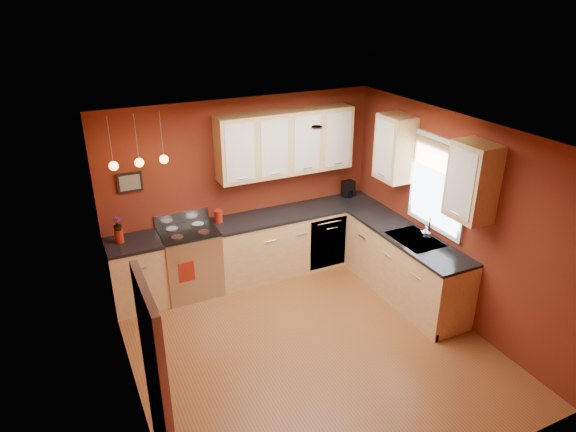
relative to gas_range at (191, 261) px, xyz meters
name	(u,v)px	position (x,y,z in m)	size (l,w,h in m)	color
floor	(309,346)	(0.92, -1.80, -0.48)	(4.20, 4.20, 0.00)	brown
ceiling	(314,135)	(0.92, -1.80, 2.12)	(4.00, 4.20, 0.02)	beige
wall_back	(243,189)	(0.92, 0.30, 0.82)	(4.00, 0.02, 2.60)	maroon
wall_front	(440,368)	(0.92, -3.90, 0.82)	(4.00, 0.02, 2.60)	maroon
wall_left	(124,293)	(-1.08, -1.80, 0.82)	(0.02, 4.20, 2.60)	maroon
wall_right	(452,218)	(2.92, -1.80, 0.82)	(0.02, 4.20, 2.60)	maroon
base_cabinets_back_left	(137,275)	(-0.73, 0.00, -0.03)	(0.70, 0.60, 0.90)	#E8C07C
base_cabinets_back_right	(297,240)	(1.65, 0.00, -0.03)	(2.54, 0.60, 0.90)	#E8C07C
base_cabinets_right	(404,266)	(2.62, -1.35, -0.03)	(0.60, 2.10, 0.90)	#E8C07C
counter_back_left	(133,243)	(-0.73, 0.00, 0.44)	(0.70, 0.62, 0.04)	black
counter_back_right	(297,212)	(1.65, 0.00, 0.44)	(2.54, 0.62, 0.04)	black
counter_right	(408,236)	(2.62, -1.35, 0.44)	(0.62, 2.10, 0.04)	black
gas_range	(191,261)	(0.00, 0.00, 0.00)	(0.76, 0.64, 1.11)	#BCBCC1
dishwasher_front	(328,243)	(2.02, -0.29, -0.03)	(0.60, 0.02, 0.80)	#BCBCC1
sink	(415,241)	(2.62, -1.50, 0.43)	(0.50, 0.70, 0.33)	gray
window	(438,182)	(2.89, -1.50, 1.21)	(0.06, 1.02, 1.22)	white
door_left_wall	(159,399)	(-1.05, -3.00, 0.54)	(0.12, 0.82, 2.05)	white
upper_cabinets_back	(286,143)	(1.52, 0.12, 1.47)	(2.00, 0.35, 0.90)	#E8C07C
upper_cabinets_right	(430,163)	(2.75, -1.48, 1.47)	(0.35, 1.95, 0.90)	#E8C07C
wall_picture	(130,182)	(-0.63, 0.28, 1.17)	(0.32, 0.03, 0.26)	black
pendant_lights	(139,162)	(-0.53, -0.05, 1.53)	(0.71, 0.11, 0.66)	gray
red_canister	(218,216)	(0.47, 0.10, 0.55)	(0.12, 0.12, 0.18)	maroon
red_vase	(119,236)	(-0.88, 0.06, 0.55)	(0.11, 0.11, 0.18)	maroon
flowers	(117,224)	(-0.88, 0.06, 0.71)	(0.11, 0.11, 0.19)	maroon
coffee_maker	(348,189)	(2.61, 0.15, 0.57)	(0.18, 0.18, 0.25)	black
soap_pump	(425,234)	(2.68, -1.62, 0.57)	(0.10, 0.10, 0.22)	silver
dish_towel	(187,272)	(-0.14, -0.33, 0.04)	(0.21, 0.01, 0.28)	maroon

